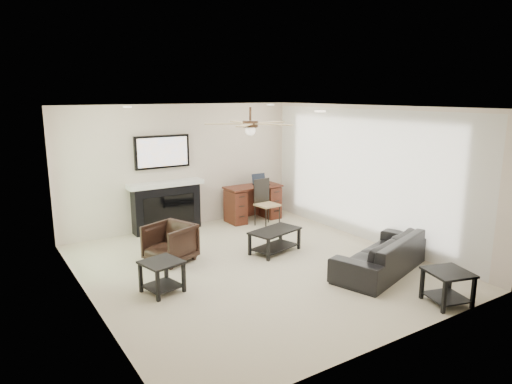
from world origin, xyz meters
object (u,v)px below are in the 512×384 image
Objects in this scene: sofa at (382,253)px; desk at (253,203)px; fireplace_unit at (166,184)px; armchair at (170,243)px; coffee_table at (275,241)px.

desk is at bearing -105.59° from sofa.
fireplace_unit is 1.57× the size of desk.
desk is at bearing 97.84° from armchair.
coffee_table is 0.74× the size of desk.
armchair is at bearing -150.65° from desk.
desk is at bearing -8.04° from fireplace_unit.
fireplace_unit is at bearing 138.03° from armchair.
fireplace_unit is 1.97m from desk.
armchair is 1.89m from fireplace_unit.
sofa is at bearing -88.18° from desk.
armchair is 2.85m from desk.
armchair reaches higher than sofa.
coffee_table is (1.70, -0.55, -0.12)m from armchair.
coffee_table is 2.11m from desk.
coffee_table is 0.47× the size of fireplace_unit.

